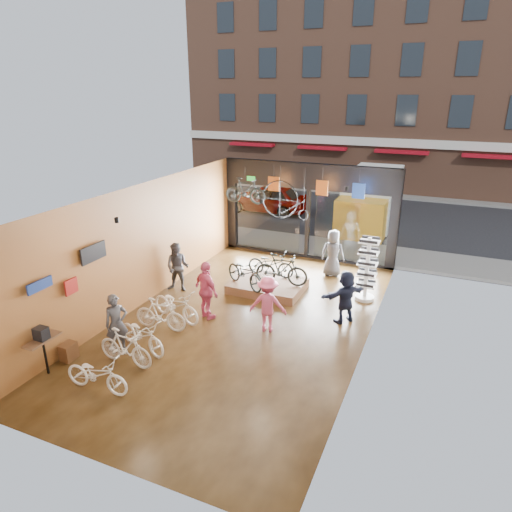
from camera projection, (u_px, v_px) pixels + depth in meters
The scene contains 35 objects.
ground_plane at pixel (245, 322), 13.50m from camera, with size 7.00×12.00×0.04m, color black.
ceiling at pixel (244, 194), 12.17m from camera, with size 7.00×12.00×0.04m, color black.
wall_left at pixel (142, 245), 14.14m from camera, with size 0.04×12.00×3.80m, color #A4652F.
wall_right at pixel (371, 281), 11.53m from camera, with size 0.04×12.00×3.80m, color beige.
wall_back at pixel (96, 379), 7.65m from camera, with size 7.00×0.04×3.80m, color beige.
storefront at pixel (308, 211), 18.00m from camera, with size 7.00×0.26×3.80m, color black, non-canonical shape.
exit_sign at pixel (251, 178), 18.39m from camera, with size 0.35×0.06×0.18m, color #198C26.
street_road at pixel (353, 207), 26.42m from camera, with size 30.00×18.00×0.02m, color black.
sidewalk_near at pixel (315, 246), 19.67m from camera, with size 30.00×2.40×0.12m, color slate.
sidewalk_far at pixel (366, 192), 29.84m from camera, with size 30.00×2.00×0.12m, color slate.
opposite_building at pixel (382, 79), 29.59m from camera, with size 26.00×5.00×14.00m, color brown.
street_car at pixel (268, 198), 25.09m from camera, with size 1.83×4.55×1.55m, color gray.
box_truck at pixel (369, 202), 21.93m from camera, with size 2.27×6.80×2.68m, color silver, non-canonical shape.
floor_bike_0 at pixel (97, 374), 10.27m from camera, with size 0.57×1.63×0.86m, color silver.
floor_bike_1 at pixel (125, 347), 11.24m from camera, with size 0.45×1.58×0.95m, color silver.
floor_bike_2 at pixel (142, 335), 11.86m from camera, with size 0.60×1.72×0.91m, color silver.
floor_bike_3 at pixel (160, 314), 12.89m from camera, with size 0.44×1.57×0.94m, color silver.
floor_bike_4 at pixel (176, 305), 13.44m from camera, with size 0.63×1.81×0.95m, color silver.
display_platform at pixel (268, 286), 15.53m from camera, with size 2.40×1.80×0.30m, color brown.
display_bike_left at pixel (245, 273), 14.97m from camera, with size 0.64×1.84×0.96m, color black.
display_bike_mid at pixel (281, 270), 15.09m from camera, with size 0.50×1.77×1.06m, color black.
display_bike_right at pixel (271, 264), 15.83m from camera, with size 0.59×1.69×0.89m, color black.
customer_0 at pixel (116, 324), 11.71m from camera, with size 0.58×0.38×1.60m, color #3F3F44.
customer_1 at pixel (178, 267), 15.27m from camera, with size 0.82×0.64×1.68m, color #3F3F44.
customer_2 at pixel (207, 291), 13.37m from camera, with size 1.05×0.44×1.80m, color #CC4C72.
customer_3 at pixel (268, 304), 12.72m from camera, with size 1.06×0.61×1.64m, color #CC4C72.
customer_4 at pixel (333, 253), 16.51m from camera, with size 0.84×0.55×1.73m, color #3F3F44.
customer_5 at pixel (346, 297), 13.22m from camera, with size 1.49×0.47×1.60m, color #161C33.
sunglasses_rack at pixel (367, 269), 14.54m from camera, with size 0.62×0.51×2.11m, color white, non-canonical shape.
wall_merch at pixel (62, 311), 11.28m from camera, with size 0.40×2.40×2.60m, color navy, non-canonical shape.
penny_farthing at pixel (287, 201), 17.02m from camera, with size 1.80×0.06×1.44m, color black, non-canonical shape.
hung_bike at pixel (245, 191), 16.80m from camera, with size 0.45×1.58×0.95m, color black.
jersey_left at pixel (274, 184), 17.35m from camera, with size 0.45×0.03×0.55m, color #CC5919.
jersey_mid at pixel (322, 188), 16.64m from camera, with size 0.45×0.03×0.55m, color #CC5919.
jersey_right at pixel (358, 191), 16.15m from camera, with size 0.45×0.03×0.55m, color #1E3F99.
Camera 1 is at (5.02, -10.89, 6.49)m, focal length 32.00 mm.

